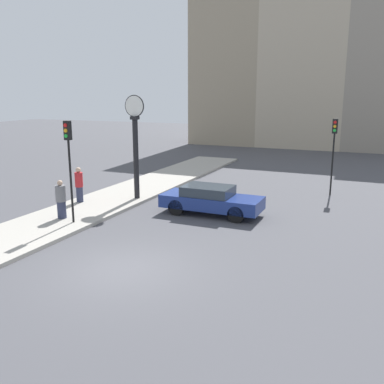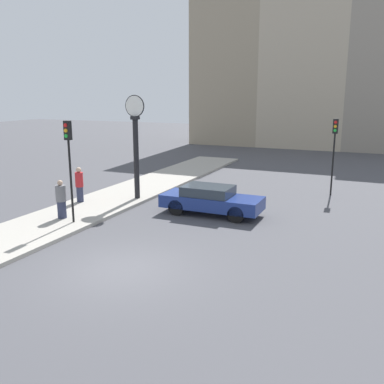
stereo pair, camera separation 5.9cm
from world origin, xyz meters
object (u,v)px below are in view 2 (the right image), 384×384
Objects in this scene: traffic_light_near at (69,151)px; pedestrian_red_top at (79,185)px; traffic_light_far at (334,141)px; pedestrian_grey_jacket at (61,200)px; street_clock at (136,145)px; sedan_car at (211,200)px.

traffic_light_near reaches higher than pedestrian_red_top.
pedestrian_grey_jacket is at bearing -135.84° from traffic_light_far.
street_clock reaches higher than pedestrian_red_top.
traffic_light_near reaches higher than pedestrian_grey_jacket.
pedestrian_red_top is at bearing -140.02° from street_clock.
sedan_car is 6.50m from pedestrian_grey_jacket.
sedan_car is at bearing 8.77° from pedestrian_red_top.
sedan_car is 6.47m from traffic_light_near.
street_clock reaches higher than sedan_car.
pedestrian_grey_jacket is (-9.95, -9.66, -1.95)m from traffic_light_far.
traffic_light_far is 2.46× the size of pedestrian_grey_jacket.
traffic_light_near reaches higher than traffic_light_far.
pedestrian_red_top is at bearing 123.66° from traffic_light_near.
street_clock is at bearing 169.44° from sedan_car.
sedan_car is 1.11× the size of traffic_light_far.
traffic_light_near is at bearing -132.54° from traffic_light_far.
traffic_light_near is 0.81× the size of street_clock.
traffic_light_far is at bearing 32.73° from pedestrian_red_top.
street_clock reaches higher than pedestrian_grey_jacket.
traffic_light_far is 2.36× the size of pedestrian_red_top.
pedestrian_red_top is (-11.02, -7.09, -1.89)m from traffic_light_far.
pedestrian_red_top is at bearing 112.73° from pedestrian_grey_jacket.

